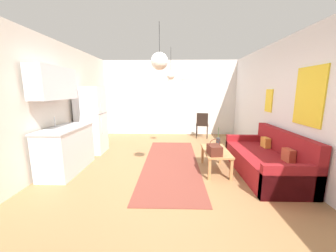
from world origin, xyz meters
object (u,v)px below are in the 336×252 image
(bamboo_vase, at_px, (218,143))
(handbag, at_px, (214,150))
(accent_chair, at_px, (202,124))
(couch, at_px, (267,161))
(pendant_lamp_near, at_px, (160,61))
(pendant_lamp_far, at_px, (171,75))
(coffee_table, at_px, (216,153))
(refrigerator, at_px, (91,120))

(bamboo_vase, height_order, handbag, bamboo_vase)
(accent_chair, bearing_deg, couch, 115.65)
(couch, bearing_deg, handbag, -170.91)
(bamboo_vase, relative_size, handbag, 1.33)
(pendant_lamp_near, bearing_deg, pendant_lamp_far, 85.09)
(couch, height_order, accent_chair, accent_chair)
(couch, relative_size, pendant_lamp_far, 2.56)
(bamboo_vase, distance_m, pendant_lamp_far, 2.11)
(coffee_table, xyz_separation_m, bamboo_vase, (0.06, 0.12, 0.18))
(handbag, height_order, accent_chair, accent_chair)
(coffee_table, bearing_deg, handbag, -107.98)
(coffee_table, relative_size, bamboo_vase, 2.12)
(coffee_table, distance_m, handbag, 0.34)
(refrigerator, height_order, pendant_lamp_far, pendant_lamp_far)
(handbag, bearing_deg, pendant_lamp_far, 118.29)
(couch, bearing_deg, refrigerator, 162.38)
(couch, distance_m, accent_chair, 3.04)
(coffee_table, distance_m, pendant_lamp_near, 2.11)
(couch, bearing_deg, accent_chair, 106.54)
(couch, xyz_separation_m, refrigerator, (-3.99, 1.27, 0.59))
(accent_chair, height_order, pendant_lamp_far, pendant_lamp_far)
(couch, xyz_separation_m, handbag, (-1.08, -0.17, 0.27))
(bamboo_vase, bearing_deg, pendant_lamp_far, 130.89)
(coffee_table, height_order, handbag, handbag)
(accent_chair, relative_size, pendant_lamp_far, 1.11)
(bamboo_vase, bearing_deg, refrigerator, 161.46)
(coffee_table, height_order, pendant_lamp_far, pendant_lamp_far)
(bamboo_vase, distance_m, accent_chair, 2.67)
(handbag, height_order, pendant_lamp_near, pendant_lamp_near)
(couch, relative_size, refrigerator, 1.17)
(couch, relative_size, bamboo_vase, 4.55)
(bamboo_vase, xyz_separation_m, pendant_lamp_far, (-1.00, 1.15, 1.46))
(couch, distance_m, handbag, 1.13)
(coffee_table, height_order, accent_chair, accent_chair)
(accent_chair, distance_m, pendant_lamp_near, 3.89)
(refrigerator, bearing_deg, pendant_lamp_near, -41.72)
(pendant_lamp_near, bearing_deg, couch, 11.83)
(couch, bearing_deg, coffee_table, 173.27)
(handbag, distance_m, pendant_lamp_near, 1.87)
(accent_chair, bearing_deg, bamboo_vase, 97.83)
(pendant_lamp_far, bearing_deg, accent_chair, 55.01)
(couch, height_order, handbag, couch)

